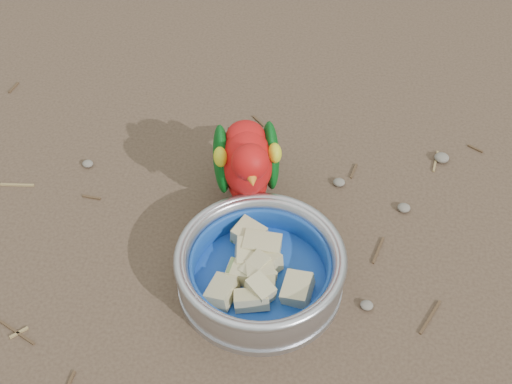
# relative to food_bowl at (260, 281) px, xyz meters

# --- Properties ---
(ground) EXTENTS (60.00, 60.00, 0.00)m
(ground) POSITION_rel_food_bowl_xyz_m (-0.04, -0.08, -0.01)
(ground) COLOR #4C3A2B
(food_bowl) EXTENTS (0.21, 0.21, 0.02)m
(food_bowl) POSITION_rel_food_bowl_xyz_m (0.00, 0.00, 0.00)
(food_bowl) COLOR #B2B2BA
(food_bowl) RESTS_ON ground
(bowl_wall) EXTENTS (0.21, 0.21, 0.04)m
(bowl_wall) POSITION_rel_food_bowl_xyz_m (0.00, 0.00, 0.03)
(bowl_wall) COLOR #B2B2BA
(bowl_wall) RESTS_ON food_bowl
(fruit_wedges) EXTENTS (0.12, 0.12, 0.03)m
(fruit_wedges) POSITION_rel_food_bowl_xyz_m (-0.00, 0.00, 0.02)
(fruit_wedges) COLOR tan
(fruit_wedges) RESTS_ON food_bowl
(lory_parrot) EXTENTS (0.13, 0.20, 0.15)m
(lory_parrot) POSITION_rel_food_bowl_xyz_m (-0.04, 0.13, 0.07)
(lory_parrot) COLOR #BA0F0F
(lory_parrot) RESTS_ON ground
(ground_debris) EXTENTS (0.90, 0.80, 0.01)m
(ground_debris) POSITION_rel_food_bowl_xyz_m (-0.02, -0.05, -0.01)
(ground_debris) COLOR olive
(ground_debris) RESTS_ON ground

